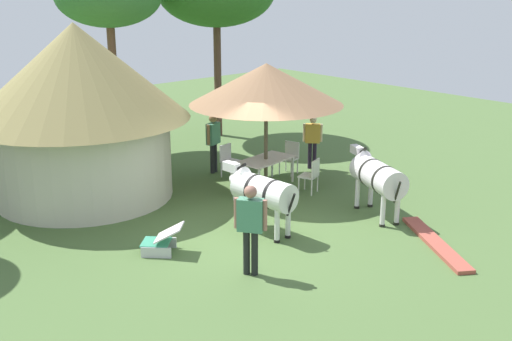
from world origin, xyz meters
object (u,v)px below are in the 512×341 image
object	(u,v)px
patio_dining_table	(266,162)
thatched_hut	(79,103)
shade_umbrella	(266,84)
guest_beside_umbrella	(213,138)
striped_lounge_chair	(161,241)
zebra_by_umbrella	(377,176)
patio_chair_near_hut	(312,174)
patio_chair_near_lawn	(290,155)
standing_watcher	(251,222)
patio_chair_west_end	(242,180)
zebra_nearest_camera	(262,192)
guest_behind_table	(313,137)
patio_chair_east_end	(228,158)

from	to	relation	value
patio_dining_table	thatched_hut	bearing A→B (deg)	149.28
shade_umbrella	guest_beside_umbrella	distance (m)	2.53
striped_lounge_chair	zebra_by_umbrella	distance (m)	5.15
patio_chair_near_hut	patio_chair_near_lawn	world-z (taller)	same
thatched_hut	striped_lounge_chair	size ratio (longest dim) A/B	5.64
patio_dining_table	standing_watcher	size ratio (longest dim) A/B	0.95
patio_chair_west_end	patio_dining_table	bearing A→B (deg)	90.00
standing_watcher	zebra_nearest_camera	bearing A→B (deg)	97.14
standing_watcher	zebra_by_umbrella	world-z (taller)	standing_watcher
patio_chair_west_end	guest_beside_umbrella	bearing A→B (deg)	137.30
shade_umbrella	patio_chair_near_lawn	size ratio (longest dim) A/B	4.40
zebra_by_umbrella	thatched_hut	bearing A→B (deg)	151.03
patio_chair_west_end	patio_chair_near_lawn	bearing A→B (deg)	87.47
patio_dining_table	guest_behind_table	bearing A→B (deg)	7.84
guest_behind_table	guest_beside_umbrella	bearing A→B (deg)	13.77
patio_dining_table	zebra_by_umbrella	bearing A→B (deg)	-82.63
shade_umbrella	patio_chair_west_end	xyz separation A→B (m)	(-1.22, -0.48, -2.19)
patio_chair_west_end	patio_chair_near_lawn	world-z (taller)	same
shade_umbrella	guest_behind_table	bearing A→B (deg)	7.84
patio_chair_east_end	patio_chair_near_hut	distance (m)	2.61
patio_chair_near_hut	zebra_by_umbrella	world-z (taller)	zebra_by_umbrella
patio_chair_east_end	zebra_nearest_camera	xyz separation A→B (m)	(-2.00, -3.61, 0.41)
thatched_hut	patio_chair_near_hut	bearing A→B (deg)	-38.98
patio_dining_table	standing_watcher	bearing A→B (deg)	-135.35
patio_chair_west_end	zebra_nearest_camera	size ratio (longest dim) A/B	0.42
patio_chair_east_end	standing_watcher	distance (m)	6.11
guest_beside_umbrella	zebra_nearest_camera	distance (m)	4.59
patio_dining_table	zebra_by_umbrella	xyz separation A→B (m)	(0.43, -3.30, 0.30)
guest_behind_table	striped_lounge_chair	distance (m)	6.86
guest_behind_table	striped_lounge_chair	world-z (taller)	guest_behind_table
patio_chair_near_hut	striped_lounge_chair	size ratio (longest dim) A/B	0.95
shade_umbrella	patio_chair_west_end	bearing A→B (deg)	-158.68
guest_beside_umbrella	zebra_nearest_camera	world-z (taller)	guest_beside_umbrella
thatched_hut	patio_chair_west_end	xyz separation A→B (m)	(2.76, -2.84, -1.86)
patio_chair_near_lawn	patio_chair_west_end	bearing A→B (deg)	92.53
shade_umbrella	zebra_nearest_camera	bearing A→B (deg)	-133.78
patio_chair_near_lawn	shade_umbrella	bearing A→B (deg)	90.00
patio_chair_east_end	striped_lounge_chair	bearing A→B (deg)	25.90
thatched_hut	guest_behind_table	xyz separation A→B (m)	(6.04, -2.08, -1.45)
patio_chair_west_end	zebra_by_umbrella	xyz separation A→B (m)	(1.65, -2.83, 0.43)
patio_dining_table	patio_chair_near_lawn	world-z (taller)	patio_chair_near_lawn
patio_chair_near_hut	standing_watcher	distance (m)	4.89
patio_dining_table	zebra_by_umbrella	distance (m)	3.34
patio_chair_west_end	striped_lounge_chair	size ratio (longest dim) A/B	0.95
thatched_hut	zebra_nearest_camera	bearing A→B (deg)	-69.53
thatched_hut	patio_chair_east_end	bearing A→B (deg)	-16.00
shade_umbrella	guest_behind_table	size ratio (longest dim) A/B	2.56
patio_chair_west_end	zebra_nearest_camera	distance (m)	2.14
patio_chair_near_hut	striped_lounge_chair	xyz separation A→B (m)	(-4.90, -0.55, -0.27)
thatched_hut	zebra_nearest_camera	world-z (taller)	thatched_hut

